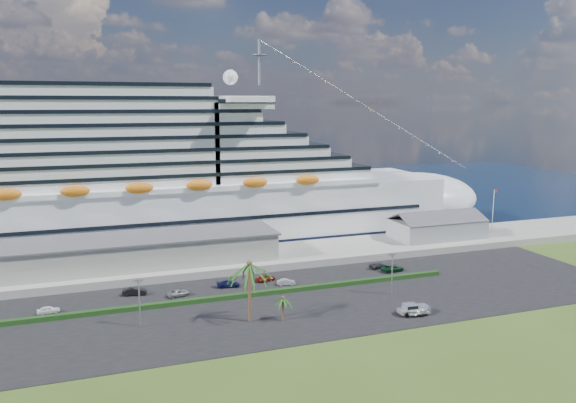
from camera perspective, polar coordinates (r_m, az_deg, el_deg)
name	(u,v)px	position (r m, az deg, el deg)	size (l,w,h in m)	color
ground	(312,323)	(98.66, 2.49, -12.22)	(420.00, 420.00, 0.00)	#354D19
asphalt_lot	(291,302)	(108.22, 0.28, -10.13)	(140.00, 38.00, 0.12)	black
wharf	(249,258)	(134.30, -3.94, -5.76)	(240.00, 20.00, 1.80)	gray
water	(187,201)	(220.53, -10.25, 0.09)	(420.00, 160.00, 0.02)	black
cruise_ship	(144,183)	(150.59, -14.42, 1.81)	(191.00, 38.00, 54.00)	silver
terminal_building	(141,250)	(129.07, -14.75, -4.83)	(61.00, 15.00, 6.30)	gray
port_shed	(437,228)	(155.19, 14.89, -2.59)	(24.00, 12.31, 7.37)	gray
flagpole	(493,209)	(165.19, 20.13, -0.75)	(1.08, 0.16, 12.00)	silver
hedge	(243,295)	(110.31, -4.58, -9.48)	(88.00, 1.10, 0.90)	black
lamp_post_left	(139,297)	(98.17, -14.88, -9.34)	(1.60, 0.35, 8.27)	gray
lamp_post_right	(392,269)	(112.07, 10.54, -6.74)	(1.60, 0.35, 8.27)	gray
palm_tall	(249,271)	(96.11, -3.95, -7.02)	(8.82, 8.82, 11.13)	#47301E
palm_short	(283,301)	(98.05, -0.53, -10.06)	(3.53, 3.53, 4.56)	#47301E
parked_car_0	(48,310)	(110.82, -23.16, -10.08)	(1.55, 3.86, 1.31)	white
parked_car_1	(135,291)	(115.22, -15.32, -8.80)	(1.62, 4.64, 1.53)	black
parked_car_2	(179,293)	(112.80, -11.03, -9.10)	(2.07, 4.48, 1.25)	gray
parked_car_3	(228,284)	(116.44, -6.08, -8.32)	(1.95, 4.79, 1.39)	#131645
parked_car_4	(265,278)	(119.54, -2.32, -7.77)	(1.69, 4.21, 1.43)	maroon
parked_car_5	(286,282)	(117.21, -0.19, -8.18)	(1.31, 3.75, 1.24)	#ADAFB4
parked_car_6	(392,268)	(128.28, 10.57, -6.69)	(2.39, 5.19, 1.44)	black
parked_car_7	(378,266)	(130.10, 9.13, -6.45)	(1.82, 4.46, 1.30)	#232329
pickup_truck	(413,308)	(103.95, 12.58, -10.56)	(5.74, 2.30, 2.00)	black
boat_trailer	(418,310)	(103.51, 13.10, -10.72)	(5.32, 3.49, 1.52)	gray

